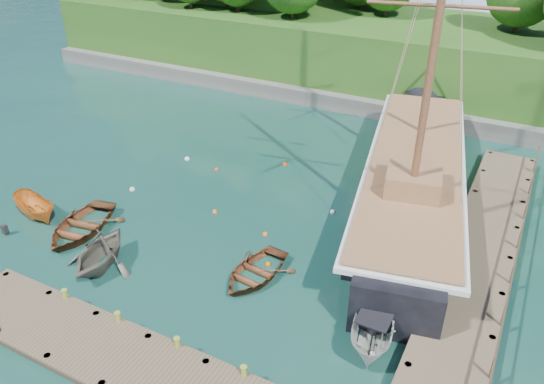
{
  "coord_description": "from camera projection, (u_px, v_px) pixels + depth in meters",
  "views": [
    {
      "loc": [
        12.16,
        -16.47,
        16.22
      ],
      "look_at": [
        0.81,
        5.07,
        2.0
      ],
      "focal_mm": 35.0,
      "sensor_mm": 36.0,
      "label": 1
    }
  ],
  "objects": [
    {
      "name": "mooring_buoy_5",
      "position": [
        285.0,
        164.0,
        35.31
      ],
      "size": [
        0.31,
        0.31,
        0.31
      ],
      "primitive_type": "sphere",
      "color": "#E53C00",
      "rests_on": "ground"
    },
    {
      "name": "rowboat_0",
      "position": [
        81.0,
        232.0,
        28.51
      ],
      "size": [
        4.27,
        5.4,
        1.01
      ],
      "primitive_type": "imported",
      "rotation": [
        0.0,
        0.0,
        0.17
      ],
      "color": "brown",
      "rests_on": "ground"
    },
    {
      "name": "cabin_boat_white",
      "position": [
        372.0,
        342.0,
        21.67
      ],
      "size": [
        2.53,
        4.68,
        1.71
      ],
      "primitive_type": "imported",
      "rotation": [
        0.0,
        0.0,
        0.2
      ],
      "color": "silver",
      "rests_on": "ground"
    },
    {
      "name": "mooring_buoy_6",
      "position": [
        187.0,
        159.0,
        35.95
      ],
      "size": [
        0.37,
        0.37,
        0.37
      ],
      "primitive_type": "sphere",
      "color": "white",
      "rests_on": "ground"
    },
    {
      "name": "headland",
      "position": [
        274.0,
        9.0,
        52.01
      ],
      "size": [
        51.0,
        19.31,
        12.9
      ],
      "color": "#474744",
      "rests_on": "ground"
    },
    {
      "name": "rowboat_2",
      "position": [
        255.0,
        277.0,
        25.23
      ],
      "size": [
        3.37,
        4.4,
        0.85
      ],
      "primitive_type": "imported",
      "rotation": [
        0.0,
        0.0,
        -0.11
      ],
      "color": "brown",
      "rests_on": "ground"
    },
    {
      "name": "bollard_2",
      "position": [
        179.0,
        357.0,
        20.96
      ],
      "size": [
        0.26,
        0.26,
        0.45
      ],
      "primitive_type": "cylinder",
      "color": "olive",
      "rests_on": "ground"
    },
    {
      "name": "bollard_1",
      "position": [
        121.0,
        331.0,
        22.16
      ],
      "size": [
        0.26,
        0.26,
        0.45
      ],
      "primitive_type": "cylinder",
      "color": "olive",
      "rests_on": "ground"
    },
    {
      "name": "dock_east",
      "position": [
        482.0,
        253.0,
        26.15
      ],
      "size": [
        3.2,
        24.0,
        1.1
      ],
      "color": "#4E402E",
      "rests_on": "ground"
    },
    {
      "name": "schooner",
      "position": [
        412.0,
        185.0,
        30.52
      ],
      "size": [
        9.46,
        28.87,
        21.61
      ],
      "rotation": [
        0.0,
        0.0,
        0.2
      ],
      "color": "black",
      "rests_on": "ground"
    },
    {
      "name": "mooring_buoy_1",
      "position": [
        215.0,
        212.0,
        30.17
      ],
      "size": [
        0.31,
        0.31,
        0.31
      ],
      "primitive_type": "sphere",
      "color": "orange",
      "rests_on": "ground"
    },
    {
      "name": "mooring_buoy_0",
      "position": [
        132.0,
        190.0,
        32.38
      ],
      "size": [
        0.35,
        0.35,
        0.35
      ],
      "primitive_type": "sphere",
      "color": "silver",
      "rests_on": "ground"
    },
    {
      "name": "mooring_buoy_3",
      "position": [
        332.0,
        212.0,
        30.18
      ],
      "size": [
        0.29,
        0.29,
        0.29
      ],
      "primitive_type": "sphere",
      "color": "white",
      "rests_on": "ground"
    },
    {
      "name": "rowboat_1",
      "position": [
        102.0,
        266.0,
        25.94
      ],
      "size": [
        4.19,
        4.6,
        2.08
      ],
      "primitive_type": "imported",
      "rotation": [
        0.0,
        0.0,
        0.22
      ],
      "color": "#59554A",
      "rests_on": "ground"
    },
    {
      "name": "mooring_buoy_7",
      "position": [
        268.0,
        265.0,
        26.03
      ],
      "size": [
        0.29,
        0.29,
        0.29
      ],
      "primitive_type": "sphere",
      "color": "#D15E01",
      "rests_on": "ground"
    },
    {
      "name": "dock_near",
      "position": [
        155.0,
        375.0,
        19.67
      ],
      "size": [
        20.0,
        3.2,
        1.1
      ],
      "color": "#4E402E",
      "rests_on": "ground"
    },
    {
      "name": "mooring_buoy_4",
      "position": [
        217.0,
        170.0,
        34.64
      ],
      "size": [
        0.28,
        0.28,
        0.28
      ],
      "primitive_type": "sphere",
      "color": "red",
      "rests_on": "ground"
    },
    {
      "name": "ground",
      "position": [
        209.0,
        270.0,
        25.66
      ],
      "size": [
        160.0,
        160.0,
        0.0
      ],
      "primitive_type": "plane",
      "color": "#11392E",
      "rests_on": "ground"
    },
    {
      "name": "motorboat_orange",
      "position": [
        38.0,
        217.0,
        29.75
      ],
      "size": [
        3.89,
        2.28,
        1.41
      ],
      "primitive_type": "imported",
      "rotation": [
        0.0,
        0.0,
        1.31
      ],
      "color": "orange",
      "rests_on": "ground"
    },
    {
      "name": "mooring_buoy_2",
      "position": [
        265.0,
        235.0,
        28.24
      ],
      "size": [
        0.31,
        0.31,
        0.31
      ],
      "primitive_type": "sphere",
      "color": "#D95613",
      "rests_on": "ground"
    },
    {
      "name": "bollard_0",
      "position": [
        69.0,
        308.0,
        23.37
      ],
      "size": [
        0.26,
        0.26,
        0.45
      ],
      "primitive_type": "cylinder",
      "color": "olive",
      "rests_on": "ground"
    }
  ]
}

